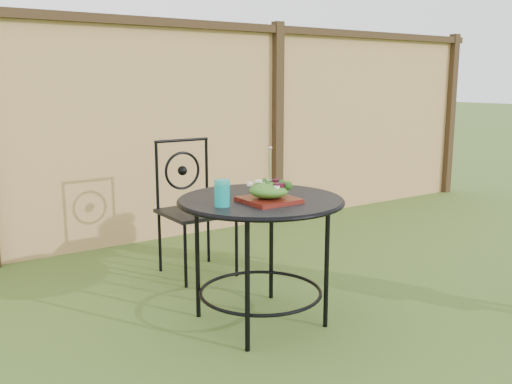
# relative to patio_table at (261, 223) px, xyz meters

# --- Properties ---
(ground) EXTENTS (60.00, 60.00, 0.00)m
(ground) POSITION_rel_patio_table_xyz_m (0.21, -0.24, -0.59)
(ground) COLOR #2E4D18
(ground) RESTS_ON ground
(fence) EXTENTS (8.00, 0.12, 1.90)m
(fence) POSITION_rel_patio_table_xyz_m (0.21, 1.95, 0.36)
(fence) COLOR #E9B573
(fence) RESTS_ON ground
(patio_table) EXTENTS (0.92, 0.92, 0.72)m
(patio_table) POSITION_rel_patio_table_xyz_m (0.00, 0.00, 0.00)
(patio_table) COLOR black
(patio_table) RESTS_ON ground
(patio_chair) EXTENTS (0.46, 0.46, 0.95)m
(patio_chair) POSITION_rel_patio_table_xyz_m (0.10, 0.99, -0.08)
(patio_chair) COLOR black
(patio_chair) RESTS_ON ground
(salad_plate) EXTENTS (0.27, 0.27, 0.02)m
(salad_plate) POSITION_rel_patio_table_xyz_m (-0.03, -0.11, 0.15)
(salad_plate) COLOR #410D09
(salad_plate) RESTS_ON patio_table
(salad) EXTENTS (0.21, 0.21, 0.08)m
(salad) POSITION_rel_patio_table_xyz_m (-0.03, -0.11, 0.20)
(salad) COLOR #235614
(salad) RESTS_ON salad_plate
(fork) EXTENTS (0.01, 0.01, 0.18)m
(fork) POSITION_rel_patio_table_xyz_m (-0.02, -0.11, 0.33)
(fork) COLOR silver
(fork) RESTS_ON salad
(drinking_glass) EXTENTS (0.08, 0.08, 0.14)m
(drinking_glass) POSITION_rel_patio_table_xyz_m (-0.28, -0.06, 0.21)
(drinking_glass) COLOR #0EA6A5
(drinking_glass) RESTS_ON patio_table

